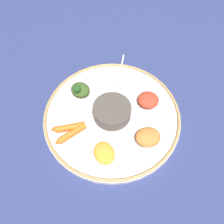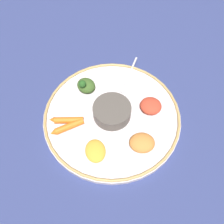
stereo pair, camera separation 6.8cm
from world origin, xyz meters
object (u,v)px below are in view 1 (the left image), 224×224
at_px(carrot_outer, 70,134).
at_px(center_bowl, 112,111).
at_px(spoon, 119,78).
at_px(carrot_near_spoon, 68,127).
at_px(greens_pile, 80,90).

bearing_deg(carrot_outer, center_bowl, 9.16).
bearing_deg(spoon, carrot_near_spoon, -150.89).
relative_size(center_bowl, carrot_near_spoon, 1.11).
relative_size(greens_pile, carrot_outer, 0.80).
xyz_separation_m(greens_pile, carrot_near_spoon, (-0.07, -0.10, -0.01)).
height_order(greens_pile, carrot_near_spoon, greens_pile).
relative_size(center_bowl, spoon, 0.77).
xyz_separation_m(center_bowl, carrot_near_spoon, (-0.13, 0.00, -0.01)).
xyz_separation_m(spoon, greens_pile, (-0.13, -0.01, 0.01)).
bearing_deg(carrot_near_spoon, spoon, 29.11).
bearing_deg(center_bowl, spoon, 58.75).
relative_size(greens_pile, carrot_near_spoon, 0.80).
xyz_separation_m(center_bowl, spoon, (0.07, 0.11, -0.02)).
relative_size(center_bowl, greens_pile, 1.39).
bearing_deg(carrot_outer, carrot_near_spoon, 89.16).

